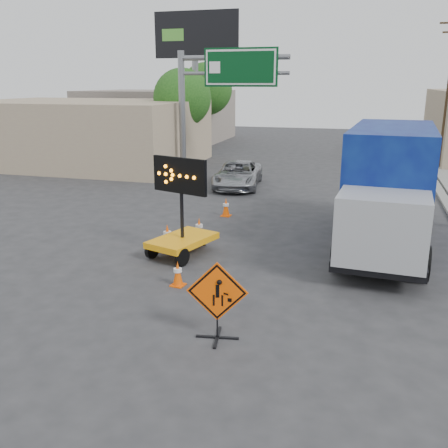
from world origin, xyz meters
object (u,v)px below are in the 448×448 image
at_px(pickup_truck, 238,174).
at_px(arrow_board, 182,234).
at_px(box_truck, 387,194).
at_px(construction_sign, 217,299).

bearing_deg(pickup_truck, arrow_board, -91.48).
distance_m(arrow_board, box_truck, 6.62).
relative_size(construction_sign, pickup_truck, 0.37).
height_order(construction_sign, box_truck, box_truck).
height_order(pickup_truck, box_truck, box_truck).
relative_size(arrow_board, box_truck, 0.37).
bearing_deg(arrow_board, box_truck, 42.12).
xyz_separation_m(construction_sign, box_truck, (3.43, 7.36, 0.83)).
bearing_deg(arrow_board, pickup_truck, 113.36).
distance_m(construction_sign, pickup_truck, 15.60).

